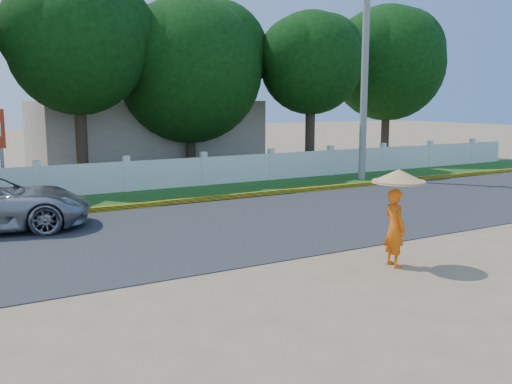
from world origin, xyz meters
TOP-DOWN VIEW (x-y plane):
  - ground at (0.00, 0.00)m, footprint 120.00×120.00m
  - road at (0.00, 4.50)m, footprint 60.00×7.00m
  - grass_verge at (0.00, 9.75)m, footprint 60.00×3.50m
  - curb at (0.00, 8.05)m, footprint 40.00×0.18m
  - fence at (0.00, 11.20)m, footprint 40.00×0.10m
  - building_near at (3.00, 18.00)m, footprint 10.00×6.00m
  - utility_pole at (9.30, 9.48)m, footprint 0.28×0.28m
  - monk_with_parasol at (1.81, -0.35)m, footprint 1.06×1.06m
  - tree_row at (0.41, 14.19)m, footprint 35.24×7.52m

SIDE VIEW (x-z plane):
  - ground at x=0.00m, z-range 0.00..0.00m
  - road at x=0.00m, z-range 0.00..0.02m
  - grass_verge at x=0.00m, z-range 0.00..0.03m
  - curb at x=0.00m, z-range 0.00..0.16m
  - fence at x=0.00m, z-range 0.00..1.10m
  - monk_with_parasol at x=1.81m, z-range 0.29..2.22m
  - building_near at x=3.00m, z-range 0.00..3.20m
  - utility_pole at x=9.30m, z-range 0.00..8.01m
  - tree_row at x=0.41m, z-range 0.66..9.10m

